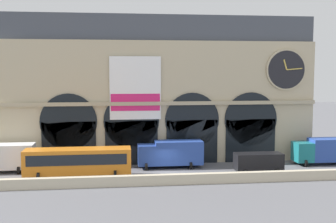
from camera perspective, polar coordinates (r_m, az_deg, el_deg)
name	(u,v)px	position (r m, az deg, el deg)	size (l,w,h in m)	color
ground_plane	(167,174)	(46.24, -0.15, -8.46)	(200.00, 200.00, 0.00)	slate
quay_parapet_wall	(172,179)	(41.79, 0.58, -9.23)	(90.00, 0.70, 1.05)	beige
station_building	(160,91)	(52.54, -1.10, 2.86)	(38.04, 5.74, 17.92)	#BCAD8C
box_truck_west	(1,157)	(50.07, -21.83, -5.78)	(7.50, 2.91, 3.12)	gold
bus_midwest	(78,161)	(45.09, -12.14, -6.62)	(11.00, 3.25, 3.10)	orange
box_truck_center	(171,153)	(48.75, 0.41, -5.68)	(7.50, 2.91, 3.12)	#28479E
van_mideast	(258,162)	(47.39, 12.21, -6.70)	(5.20, 2.48, 2.20)	black
box_truck_east	(325,150)	(53.97, 20.62, -4.95)	(7.50, 2.91, 3.12)	#19727A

